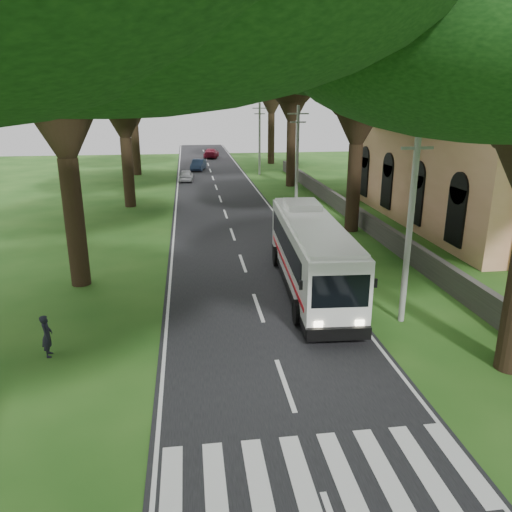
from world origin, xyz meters
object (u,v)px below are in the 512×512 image
object	(u,v)px
coach_bus	(311,252)
distant_car_b	(198,165)
distant_car_c	(211,153)
pedestrian	(47,336)
pole_near	(410,219)
church	(484,152)
distant_car_a	(186,175)
pole_far	(260,138)
pole_mid	(297,158)

from	to	relation	value
coach_bus	distant_car_b	bearing A→B (deg)	99.12
distant_car_c	pedestrian	xyz separation A→B (m)	(-8.54, -58.69, 0.05)
pole_near	coach_bus	xyz separation A→B (m)	(-2.80, 3.90, -2.40)
church	pole_near	world-z (taller)	church
pole_near	coach_bus	distance (m)	5.37
distant_car_a	pedestrian	xyz separation A→B (m)	(-4.83, -37.45, 0.12)
distant_car_b	distant_car_c	distance (m)	13.14
church	pole_far	size ratio (longest dim) A/B	3.00
church	pole_far	world-z (taller)	church
pole_far	distant_car_b	world-z (taller)	pole_far
distant_car_c	pedestrian	distance (m)	59.31
church	pole_near	xyz separation A→B (m)	(-12.36, -15.55, -0.73)
distant_car_a	distant_car_b	size ratio (longest dim) A/B	0.90
distant_car_a	distant_car_c	bearing A→B (deg)	-96.55
church	distant_car_c	xyz separation A→B (m)	(-17.06, 42.07, -4.20)
pole_mid	pole_far	size ratio (longest dim) A/B	1.00
distant_car_a	distant_car_c	size ratio (longest dim) A/B	0.76
pole_mid	pole_near	bearing A→B (deg)	-90.00
pole_near	pole_far	world-z (taller)	same
distant_car_a	distant_car_b	world-z (taller)	distant_car_b
pole_near	coach_bus	bearing A→B (deg)	125.61
distant_car_b	pole_near	bearing A→B (deg)	-69.81
pole_far	distant_car_a	distance (m)	9.82
pole_near	distant_car_b	world-z (taller)	pole_near
church	pedestrian	xyz separation A→B (m)	(-25.60, -16.61, -4.15)
pole_near	pedestrian	size ratio (longest dim) A/B	5.28
church	pole_near	distance (m)	19.88
distant_car_b	distant_car_c	world-z (taller)	distant_car_c
church	pole_far	bearing A→B (deg)	116.82
distant_car_c	pole_mid	bearing A→B (deg)	106.34
pole_near	distant_car_c	distance (m)	57.92
pole_far	distant_car_c	bearing A→B (deg)	104.94
pole_far	distant_car_b	distance (m)	9.05
pole_near	distant_car_c	size ratio (longest dim) A/B	1.71
pedestrian	pole_far	bearing A→B (deg)	-25.22
coach_bus	distant_car_c	size ratio (longest dim) A/B	2.42
pole_near	pole_mid	world-z (taller)	same
pole_far	distant_car_b	size ratio (longest dim) A/B	2.03
pole_far	distant_car_a	bearing A→B (deg)	-156.72
pole_far	distant_car_a	size ratio (longest dim) A/B	2.24
distant_car_a	distant_car_c	xyz separation A→B (m)	(3.71, 21.24, 0.07)
coach_bus	distant_car_c	world-z (taller)	coach_bus
pole_near	pole_far	xyz separation A→B (m)	(0.00, 40.00, 0.00)
distant_car_a	distant_car_c	world-z (taller)	distant_car_c
pole_near	distant_car_a	bearing A→B (deg)	103.02
church	pedestrian	world-z (taller)	church
pole_mid	pole_far	bearing A→B (deg)	90.00
church	pole_mid	xyz separation A→B (m)	(-12.36, 4.45, -0.73)
coach_bus	distant_car_a	world-z (taller)	coach_bus
distant_car_b	pole_mid	bearing A→B (deg)	-62.95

